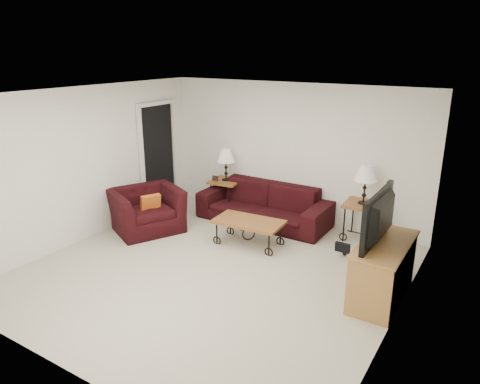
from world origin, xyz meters
name	(u,v)px	position (x,y,z in m)	size (l,w,h in m)	color
ground	(214,270)	(0.00, 0.00, 0.00)	(5.00, 5.00, 0.00)	beige
wall_back	(292,153)	(0.00, 2.50, 1.25)	(5.00, 0.02, 2.50)	white
wall_front	(54,258)	(0.00, -2.50, 1.25)	(5.00, 0.02, 2.50)	white
wall_left	(88,164)	(-2.50, 0.00, 1.25)	(0.02, 5.00, 2.50)	white
wall_right	(402,225)	(2.50, 0.00, 1.25)	(0.02, 5.00, 2.50)	white
ceiling	(211,94)	(0.00, 0.00, 2.50)	(5.00, 5.00, 0.00)	white
doorway	(158,158)	(-2.47, 1.65, 1.02)	(0.08, 0.94, 2.04)	black
sofa	(264,204)	(-0.31, 2.02, 0.35)	(2.41, 0.94, 0.70)	black
side_table_left	(226,195)	(-1.25, 2.20, 0.31)	(0.57, 0.57, 0.62)	#925825
side_table_right	(362,222)	(1.44, 2.20, 0.32)	(0.59, 0.59, 0.64)	#925825
lamp_left	(226,165)	(-1.25, 2.20, 0.93)	(0.35, 0.35, 0.62)	black
lamp_right	(365,185)	(1.44, 2.20, 0.96)	(0.36, 0.36, 0.64)	black
photo_frame_left	(215,178)	(-1.40, 2.05, 0.67)	(0.12, 0.02, 0.10)	black
photo_frame_right	(370,204)	(1.59, 2.05, 0.69)	(0.13, 0.02, 0.11)	black
coffee_table	(249,232)	(-0.05, 1.04, 0.21)	(1.11, 0.60, 0.42)	#925825
armchair	(147,210)	(-1.88, 0.63, 0.37)	(1.14, 1.00, 0.74)	black
throw_pillow	(151,204)	(-1.72, 0.58, 0.52)	(0.34, 0.09, 0.34)	#BA4117
tv_stand	(383,271)	(2.23, 0.53, 0.38)	(0.53, 1.27, 0.76)	#A1603C
television	(387,218)	(2.21, 0.53, 1.09)	(1.14, 0.15, 0.65)	black
backpack	(345,242)	(1.43, 1.47, 0.22)	(0.35, 0.26, 0.45)	black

